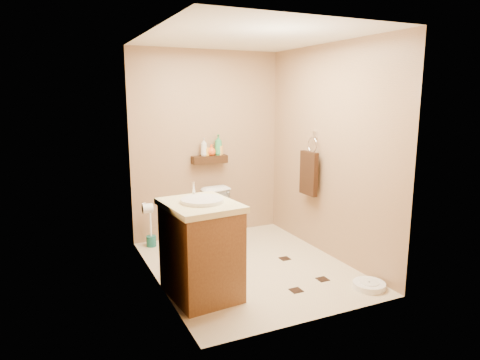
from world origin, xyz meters
name	(u,v)px	position (x,y,z in m)	size (l,w,h in m)	color
ground	(249,266)	(0.00, 0.00, 0.00)	(2.50, 2.50, 0.00)	beige
wall_back	(207,145)	(0.00, 1.25, 1.20)	(2.00, 0.04, 2.40)	#A07C5B
wall_front	(320,178)	(0.00, -1.25, 1.20)	(2.00, 0.04, 2.40)	#A07C5B
wall_left	(154,164)	(-1.00, 0.00, 1.20)	(0.04, 2.50, 2.40)	#A07C5B
wall_right	(329,152)	(1.00, 0.00, 1.20)	(0.04, 2.50, 2.40)	#A07C5B
ceiling	(250,37)	(0.00, 0.00, 2.40)	(2.00, 2.50, 0.02)	white
wall_shelf	(210,159)	(0.00, 1.17, 1.02)	(0.46, 0.14, 0.10)	#3B1F10
floor_accents	(256,269)	(0.04, -0.10, 0.00)	(1.22, 1.34, 0.01)	black
toilet	(225,217)	(0.07, 0.83, 0.34)	(0.38, 0.66, 0.67)	white
vanity	(201,248)	(-0.70, -0.43, 0.46)	(0.67, 0.79, 1.03)	brown
bathroom_scale	(369,285)	(0.82, -0.97, 0.03)	(0.31, 0.31, 0.06)	white
toilet_brush	(151,232)	(-0.82, 1.07, 0.18)	(0.12, 0.12, 0.53)	#175C54
towel_ring	(309,171)	(0.91, 0.25, 0.95)	(0.12, 0.30, 0.76)	silver
toilet_paper	(147,208)	(-0.94, 0.65, 0.60)	(0.12, 0.11, 0.12)	white
bottle_a	(204,147)	(-0.08, 1.17, 1.19)	(0.09, 0.09, 0.23)	silver
bottle_b	(206,150)	(-0.04, 1.17, 1.15)	(0.07, 0.07, 0.15)	yellow
bottle_c	(211,150)	(0.03, 1.17, 1.14)	(0.11, 0.11, 0.15)	#EB581B
bottle_d	(218,145)	(0.12, 1.17, 1.20)	(0.10, 0.10, 0.27)	#349E5D
bottle_e	(219,148)	(0.14, 1.17, 1.16)	(0.08, 0.08, 0.18)	#FFBB54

